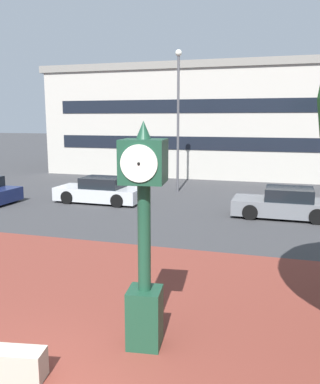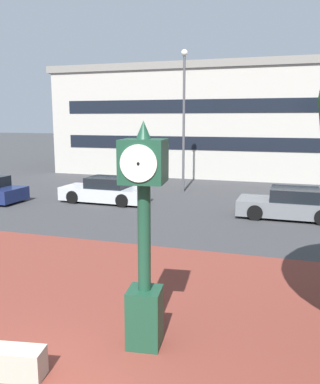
{
  "view_description": "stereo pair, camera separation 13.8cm",
  "coord_description": "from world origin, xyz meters",
  "px_view_note": "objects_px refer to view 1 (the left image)",
  "views": [
    {
      "loc": [
        3.6,
        -4.15,
        4.13
      ],
      "look_at": [
        1.62,
        2.55,
        2.87
      ],
      "focal_mm": 38.17,
      "sensor_mm": 36.0,
      "label": 1
    },
    {
      "loc": [
        3.73,
        -4.11,
        4.13
      ],
      "look_at": [
        1.62,
        2.55,
        2.87
      ],
      "focal_mm": 38.17,
      "sensor_mm": 36.0,
      "label": 2
    }
  ],
  "objects_px": {
    "street_clock": "(144,236)",
    "car_street_mid": "(285,204)",
    "street_lamp_post": "(178,109)",
    "civic_building": "(251,121)",
    "car_street_far": "(100,191)"
  },
  "relations": [
    {
      "from": "car_street_far",
      "to": "street_lamp_post",
      "type": "distance_m",
      "value": 6.48
    },
    {
      "from": "car_street_far",
      "to": "civic_building",
      "type": "bearing_deg",
      "value": -19.73
    },
    {
      "from": "car_street_far",
      "to": "car_street_mid",
      "type": "bearing_deg",
      "value": -92.81
    },
    {
      "from": "civic_building",
      "to": "street_lamp_post",
      "type": "xyz_separation_m",
      "value": [
        -3.17,
        -11.78,
        0.7
      ]
    },
    {
      "from": "civic_building",
      "to": "street_clock",
      "type": "bearing_deg",
      "value": -89.65
    },
    {
      "from": "street_clock",
      "to": "car_street_mid",
      "type": "distance_m",
      "value": 11.5
    },
    {
      "from": "street_clock",
      "to": "car_street_mid",
      "type": "height_order",
      "value": "street_clock"
    },
    {
      "from": "street_clock",
      "to": "street_lamp_post",
      "type": "relative_size",
      "value": 0.52
    },
    {
      "from": "car_street_mid",
      "to": "street_lamp_post",
      "type": "distance_m",
      "value": 8.55
    },
    {
      "from": "car_street_mid",
      "to": "car_street_far",
      "type": "bearing_deg",
      "value": 86.53
    },
    {
      "from": "street_clock",
      "to": "car_street_far",
      "type": "relative_size",
      "value": 0.94
    },
    {
      "from": "car_street_far",
      "to": "street_lamp_post",
      "type": "relative_size",
      "value": 0.56
    },
    {
      "from": "car_street_mid",
      "to": "car_street_far",
      "type": "height_order",
      "value": "same"
    },
    {
      "from": "street_clock",
      "to": "car_street_mid",
      "type": "relative_size",
      "value": 0.97
    },
    {
      "from": "street_clock",
      "to": "street_lamp_post",
      "type": "bearing_deg",
      "value": 94.82
    }
  ]
}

